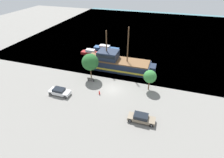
{
  "coord_description": "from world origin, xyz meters",
  "views": [
    {
      "loc": [
        9.16,
        -28.86,
        21.72
      ],
      "look_at": [
        -0.76,
        2.0,
        1.2
      ],
      "focal_mm": 28.0,
      "sensor_mm": 36.0,
      "label": 1
    }
  ],
  "objects_px": {
    "parked_car_curb_mid": "(141,118)",
    "moored_boat_dockside": "(106,48)",
    "moored_boat_outer": "(92,53)",
    "fire_hydrant": "(99,93)",
    "bench_promenade_east": "(91,79)",
    "pirate_ship": "(116,63)",
    "parked_car_curb_front": "(60,92)"
  },
  "relations": [
    {
      "from": "moored_boat_outer",
      "to": "bench_promenade_east",
      "type": "distance_m",
      "value": 14.57
    },
    {
      "from": "parked_car_curb_front",
      "to": "parked_car_curb_mid",
      "type": "relative_size",
      "value": 0.96
    },
    {
      "from": "moored_boat_outer",
      "to": "parked_car_curb_mid",
      "type": "distance_m",
      "value": 29.12
    },
    {
      "from": "fire_hydrant",
      "to": "bench_promenade_east",
      "type": "xyz_separation_m",
      "value": [
        -3.69,
        4.08,
        0.02
      ]
    },
    {
      "from": "parked_car_curb_front",
      "to": "fire_hydrant",
      "type": "height_order",
      "value": "parked_car_curb_front"
    },
    {
      "from": "parked_car_curb_mid",
      "to": "bench_promenade_east",
      "type": "distance_m",
      "value": 15.81
    },
    {
      "from": "moored_boat_dockside",
      "to": "fire_hydrant",
      "type": "distance_m",
      "value": 22.83
    },
    {
      "from": "moored_boat_outer",
      "to": "bench_promenade_east",
      "type": "bearing_deg",
      "value": -67.4
    },
    {
      "from": "moored_boat_outer",
      "to": "parked_car_curb_mid",
      "type": "height_order",
      "value": "moored_boat_outer"
    },
    {
      "from": "moored_boat_outer",
      "to": "fire_hydrant",
      "type": "xyz_separation_m",
      "value": [
        9.29,
        -17.54,
        -0.18
      ]
    },
    {
      "from": "moored_boat_dockside",
      "to": "parked_car_curb_mid",
      "type": "height_order",
      "value": "moored_boat_dockside"
    },
    {
      "from": "moored_boat_outer",
      "to": "fire_hydrant",
      "type": "bearing_deg",
      "value": -62.1
    },
    {
      "from": "fire_hydrant",
      "to": "parked_car_curb_front",
      "type": "bearing_deg",
      "value": -161.87
    },
    {
      "from": "moored_boat_outer",
      "to": "parked_car_curb_front",
      "type": "bearing_deg",
      "value": -85.32
    },
    {
      "from": "pirate_ship",
      "to": "moored_boat_outer",
      "type": "xyz_separation_m",
      "value": [
        -9.53,
        6.19,
        -1.08
      ]
    },
    {
      "from": "fire_hydrant",
      "to": "bench_promenade_east",
      "type": "relative_size",
      "value": 0.51
    },
    {
      "from": "pirate_ship",
      "to": "bench_promenade_east",
      "type": "relative_size",
      "value": 11.74
    },
    {
      "from": "bench_promenade_east",
      "to": "parked_car_curb_front",
      "type": "bearing_deg",
      "value": -120.99
    },
    {
      "from": "parked_car_curb_mid",
      "to": "fire_hydrant",
      "type": "xyz_separation_m",
      "value": [
        -9.37,
        4.81,
        -0.29
      ]
    },
    {
      "from": "fire_hydrant",
      "to": "bench_promenade_east",
      "type": "bearing_deg",
      "value": 132.07
    },
    {
      "from": "parked_car_curb_mid",
      "to": "moored_boat_dockside",
      "type": "bearing_deg",
      "value": 120.36
    },
    {
      "from": "parked_car_curb_front",
      "to": "fire_hydrant",
      "type": "xyz_separation_m",
      "value": [
        7.64,
        2.5,
        -0.29
      ]
    },
    {
      "from": "parked_car_curb_mid",
      "to": "fire_hydrant",
      "type": "height_order",
      "value": "parked_car_curb_mid"
    },
    {
      "from": "pirate_ship",
      "to": "parked_car_curb_mid",
      "type": "relative_size",
      "value": 3.9
    },
    {
      "from": "moored_boat_dockside",
      "to": "fire_hydrant",
      "type": "relative_size",
      "value": 10.34
    },
    {
      "from": "moored_boat_dockside",
      "to": "bench_promenade_east",
      "type": "distance_m",
      "value": 18.05
    },
    {
      "from": "moored_boat_outer",
      "to": "parked_car_curb_mid",
      "type": "bearing_deg",
      "value": -50.14
    },
    {
      "from": "pirate_ship",
      "to": "fire_hydrant",
      "type": "xyz_separation_m",
      "value": [
        -0.25,
        -11.35,
        -1.25
      ]
    },
    {
      "from": "pirate_ship",
      "to": "moored_boat_dockside",
      "type": "xyz_separation_m",
      "value": [
        -6.55,
        10.6,
        -1.06
      ]
    },
    {
      "from": "pirate_ship",
      "to": "moored_boat_outer",
      "type": "distance_m",
      "value": 11.42
    },
    {
      "from": "moored_boat_dockside",
      "to": "parked_car_curb_front",
      "type": "bearing_deg",
      "value": -93.14
    },
    {
      "from": "parked_car_curb_mid",
      "to": "bench_promenade_east",
      "type": "xyz_separation_m",
      "value": [
        -13.06,
        8.9,
        -0.28
      ]
    }
  ]
}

